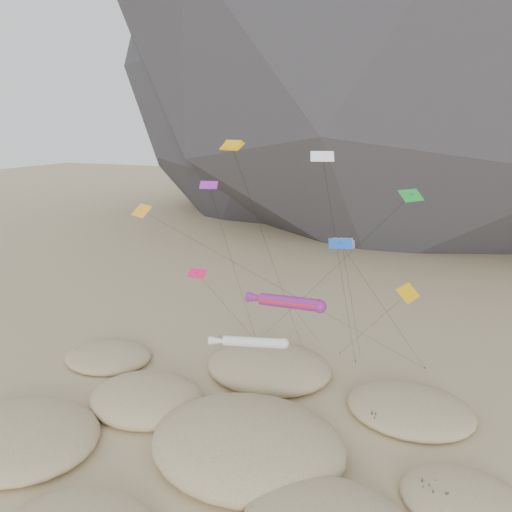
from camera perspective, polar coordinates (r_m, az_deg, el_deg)
The scene contains 9 objects.
ground at distance 45.56m, azimuth -4.72°, elevation -22.41°, with size 500.00×500.00×0.00m, color #CCB789.
dunes at distance 47.96m, azimuth -4.24°, elevation -19.17°, with size 50.19×38.81×4.39m.
dune_grass at distance 48.68m, azimuth -5.40°, elevation -18.51°, with size 43.06×30.38×1.47m.
kite_stakes at distance 62.61m, azimuth 6.75°, elevation -11.17°, with size 26.05×5.04×0.30m.
rainbow_tube_kite at distance 45.51m, azimuth 3.52°, elevation -5.25°, with size 8.29×19.44×12.84m.
white_tube_kite at distance 45.10m, azimuth -0.69°, elevation -9.80°, with size 7.42×19.36×9.47m.
orange_parafoil at distance 47.11m, azimuth -2.64°, elevation 12.12°, with size 4.46×14.37×26.11m.
multi_parafoil at distance 44.04m, azimuth 9.85°, elevation 1.19°, with size 2.31×16.34×17.97m.
delta_kites at distance 45.68m, azimuth 4.19°, elevation 3.35°, with size 28.13×19.91×24.96m.
Camera 1 is at (17.37, -31.80, 27.62)m, focal length 35.00 mm.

